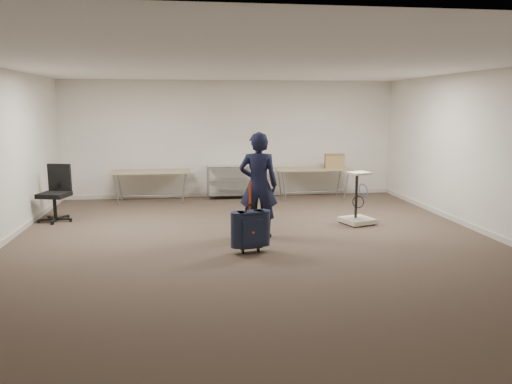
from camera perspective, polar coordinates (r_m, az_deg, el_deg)
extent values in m
plane|color=#403127|center=(7.97, 0.05, -6.17)|extent=(9.00, 9.00, 0.00)
plane|color=silver|center=(12.16, -2.85, 6.06)|extent=(8.00, 0.00, 8.00)
plane|color=silver|center=(3.36, 10.59, -4.05)|extent=(8.00, 0.00, 8.00)
plane|color=silver|center=(9.15, 25.78, 3.86)|extent=(0.00, 9.00, 9.00)
plane|color=white|center=(7.69, 0.06, 14.33)|extent=(8.00, 8.00, 0.00)
cube|color=beige|center=(12.32, -2.79, -0.22)|extent=(8.00, 0.02, 0.10)
cube|color=beige|center=(9.36, 25.12, -4.38)|extent=(0.02, 9.00, 0.10)
cube|color=#8F7D57|center=(11.67, -11.92, 2.31)|extent=(1.80, 0.75, 0.03)
cylinder|color=gray|center=(11.75, -11.83, -0.41)|extent=(1.50, 0.02, 0.02)
cylinder|color=gray|center=(11.51, -15.69, 0.21)|extent=(0.13, 0.04, 0.69)
cylinder|color=gray|center=(11.39, -8.20, 0.38)|extent=(0.13, 0.04, 0.69)
cylinder|color=gray|center=(12.09, -15.31, 0.68)|extent=(0.13, 0.04, 0.69)
cylinder|color=gray|center=(11.99, -8.19, 0.85)|extent=(0.13, 0.04, 0.69)
cube|color=#8F7D57|center=(12.00, 6.49, 2.66)|extent=(1.80, 0.75, 0.03)
cylinder|color=gray|center=(12.09, 6.44, 0.01)|extent=(1.50, 0.02, 0.02)
cylinder|color=gray|center=(11.60, 3.23, 0.64)|extent=(0.13, 0.04, 0.69)
cylinder|color=gray|center=(11.98, 10.29, 0.79)|extent=(0.13, 0.04, 0.69)
cylinder|color=gray|center=(12.19, 2.69, 1.09)|extent=(0.13, 0.04, 0.69)
cylinder|color=gray|center=(12.54, 9.45, 1.21)|extent=(0.13, 0.04, 0.69)
cylinder|color=silver|center=(11.71, -5.51, 0.96)|extent=(0.02, 0.02, 0.80)
cylinder|color=silver|center=(11.82, 0.31, 1.08)|extent=(0.02, 0.02, 0.80)
cylinder|color=silver|center=(12.16, -5.60, 1.28)|extent=(0.02, 0.02, 0.80)
cylinder|color=silver|center=(12.26, 0.02, 1.40)|extent=(0.02, 0.02, 0.80)
cube|color=silver|center=(12.02, -2.67, -0.23)|extent=(1.20, 0.45, 0.02)
cube|color=silver|center=(11.97, -2.69, 1.42)|extent=(1.20, 0.45, 0.02)
cube|color=silver|center=(11.92, -2.70, 2.99)|extent=(1.20, 0.45, 0.01)
imported|color=black|center=(8.36, 0.27, 0.82)|extent=(0.72, 0.55, 1.78)
cube|color=black|center=(7.52, -0.64, -4.22)|extent=(0.43, 0.30, 0.54)
cube|color=black|center=(7.61, -0.68, -6.26)|extent=(0.38, 0.23, 0.03)
cylinder|color=black|center=(7.57, -1.53, -6.75)|extent=(0.04, 0.08, 0.07)
cylinder|color=black|center=(7.65, 0.25, -6.58)|extent=(0.04, 0.08, 0.07)
torus|color=black|center=(7.45, -0.64, -1.99)|extent=(0.17, 0.06, 0.17)
cube|color=#F1400C|center=(7.43, -0.70, -0.48)|extent=(0.04, 0.01, 0.41)
cylinder|color=black|center=(10.37, -21.92, -2.84)|extent=(0.66, 0.66, 0.10)
cylinder|color=black|center=(10.33, -22.00, -1.63)|extent=(0.07, 0.07, 0.44)
cube|color=black|center=(10.29, -22.08, -0.31)|extent=(0.62, 0.62, 0.09)
cube|color=black|center=(10.45, -21.53, 1.58)|extent=(0.46, 0.19, 0.53)
cube|color=beige|center=(9.62, 11.49, -3.18)|extent=(0.67, 0.67, 0.09)
cylinder|color=black|center=(9.37, 10.67, -3.78)|extent=(0.06, 0.06, 0.04)
cylinder|color=black|center=(9.58, 11.48, -0.37)|extent=(0.05, 0.05, 0.85)
cube|color=beige|center=(9.46, 11.68, 2.12)|extent=(0.45, 0.42, 0.04)
torus|color=#2352AF|center=(9.45, 12.08, 0.13)|extent=(0.29, 0.19, 0.26)
cube|color=#A5844D|center=(12.02, 8.95, 3.50)|extent=(0.50, 0.41, 0.34)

